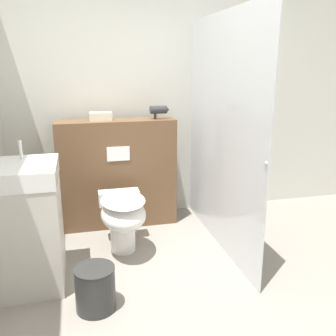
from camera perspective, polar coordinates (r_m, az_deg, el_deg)
name	(u,v)px	position (r m, az deg, el deg)	size (l,w,h in m)	color
ground_plane	(198,310)	(2.75, 4.55, -20.80)	(12.00, 12.00, 0.00)	gray
wall_back	(146,101)	(4.04, -3.40, 10.17)	(8.00, 0.06, 2.50)	silver
partition_panel	(118,173)	(3.86, -7.70, -0.83)	(1.18, 0.30, 1.10)	brown
shower_glass	(221,135)	(3.34, 8.08, 5.02)	(0.04, 1.75, 2.05)	silver
toilet	(123,216)	(3.31, -6.91, -7.22)	(0.38, 0.66, 0.53)	white
sink_vanity	(26,226)	(2.99, -20.88, -8.20)	(0.52, 0.57, 1.09)	beige
hair_drier	(159,110)	(3.77, -1.35, 8.83)	(0.20, 0.08, 0.13)	#2D2D33
folded_towel	(101,116)	(3.73, -10.22, 7.75)	(0.21, 0.13, 0.08)	beige
waste_bin	(95,288)	(2.72, -11.02, -17.57)	(0.28, 0.28, 0.31)	#2D2D2D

